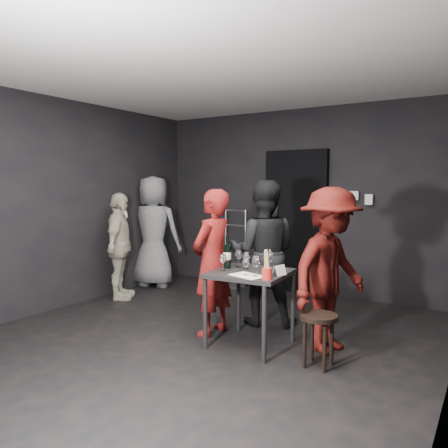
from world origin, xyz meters
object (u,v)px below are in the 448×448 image
Objects in this scene: hand_truck at (234,272)px; tasting_table at (250,281)px; server_red at (212,260)px; bystander_cream at (120,246)px; bystander_grey at (154,223)px; wine_bottle at (227,256)px; woman_black at (263,245)px; man_maroon at (331,265)px; breadstick_cup at (267,265)px; stool at (318,325)px.

tasting_table is at bearing -47.42° from hand_truck.
tasting_table is 0.54m from server_red.
bystander_grey is at bearing -24.09° from bystander_cream.
bystander_grey is 2.66m from wine_bottle.
woman_black is at bearing 84.99° from wine_bottle.
breadstick_cup is (-0.40, -0.54, 0.05)m from man_maroon.
bystander_grey is (-3.23, 1.15, 0.17)m from man_maroon.
man_maroon is at bearing -127.38° from bystander_cream.
tasting_table is at bearing -135.87° from bystander_cream.
stool is (2.21, -2.26, 0.15)m from hand_truck.
bystander_cream is at bearing 166.03° from tasting_table.
wine_bottle is at bearing -137.21° from bystander_cream.
wine_bottle is (-0.06, -0.68, -0.03)m from woman_black.
tasting_table is at bearing 170.43° from stool.
woman_black is 2.42m from bystander_grey.
man_maroon is 1.03m from wine_bottle.
server_red is at bearing 40.42° from woman_black.
bystander_grey reaches higher than bystander_cream.
hand_truck is 4.15× the size of breadstick_cup.
stool is 0.26× the size of woman_black.
bystander_grey is at bearing -122.59° from server_red.
man_maroon is 5.72× the size of breadstick_cup.
man_maroon is (0.93, -0.40, -0.07)m from woman_black.
bystander_cream reaches higher than stool.
woman_black reaches higher than man_maroon.
bystander_cream is at bearing 162.73° from breadstick_cup.
woman_black is at bearing 119.12° from breadstick_cup.
server_red is at bearing 169.71° from tasting_table.
man_maroon reaches higher than server_red.
man_maroon is at bearing 145.85° from bystander_grey.
breadstick_cup is (0.31, -0.24, 0.23)m from tasting_table.
woman_black is 1.23× the size of bystander_cream.
bystander_cream is 0.74× the size of bystander_grey.
man_maroon is at bearing -32.00° from hand_truck.
bystander_cream is 2.84m from breadstick_cup.
wine_bottle reaches higher than breadstick_cup.
woman_black reaches higher than hand_truck.
hand_truck is 2.01m from woman_black.
bystander_cream is (-0.95, -1.53, 0.52)m from hand_truck.
server_red is 5.53× the size of breadstick_cup.
tasting_table is (1.46, -2.13, 0.43)m from hand_truck.
woman_black reaches higher than tasting_table.
bystander_grey reaches higher than server_red.
tasting_table is 2.27× the size of wine_bottle.
man_maroon is (1.22, 0.21, 0.03)m from server_red.
man_maroon is (-0.04, 0.43, 0.46)m from stool.
server_red is 2.43m from bystander_grey.
woman_black is 0.68m from wine_bottle.
woman_black is 5.49× the size of wine_bottle.
stool is 1.16m from wine_bottle.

